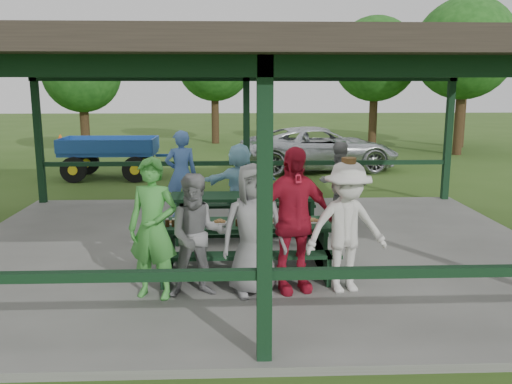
{
  "coord_description": "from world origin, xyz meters",
  "views": [
    {
      "loc": [
        -0.29,
        -8.87,
        2.84
      ],
      "look_at": [
        0.06,
        -0.3,
        1.12
      ],
      "focal_mm": 38.0,
      "sensor_mm": 36.0,
      "label": 1
    }
  ],
  "objects_px": {
    "contestant_green": "(153,229)",
    "contestant_red": "(292,220)",
    "contestant_grey_left": "(198,236)",
    "spectator_blue": "(181,174)",
    "pickup_truck": "(320,149)",
    "spectator_grey": "(337,182)",
    "contestant_grey_mid": "(254,230)",
    "spectator_lblue": "(240,184)",
    "picnic_table_far": "(245,209)",
    "farm_trailer": "(110,157)",
    "picnic_table_near": "(245,241)",
    "contestant_white_fedora": "(347,227)"
  },
  "relations": [
    {
      "from": "picnic_table_far",
      "to": "contestant_grey_left",
      "type": "height_order",
      "value": "contestant_grey_left"
    },
    {
      "from": "picnic_table_far",
      "to": "pickup_truck",
      "type": "relative_size",
      "value": 0.53
    },
    {
      "from": "contestant_grey_left",
      "to": "farm_trailer",
      "type": "distance_m",
      "value": 10.3
    },
    {
      "from": "picnic_table_far",
      "to": "spectator_lblue",
      "type": "bearing_deg",
      "value": 97.24
    },
    {
      "from": "spectator_blue",
      "to": "pickup_truck",
      "type": "xyz_separation_m",
      "value": [
        3.94,
        6.73,
        -0.29
      ]
    },
    {
      "from": "contestant_green",
      "to": "contestant_red",
      "type": "distance_m",
      "value": 1.82
    },
    {
      "from": "picnic_table_near",
      "to": "contestant_grey_left",
      "type": "xyz_separation_m",
      "value": [
        -0.63,
        -0.89,
        0.34
      ]
    },
    {
      "from": "picnic_table_near",
      "to": "contestant_red",
      "type": "xyz_separation_m",
      "value": [
        0.61,
        -0.75,
        0.5
      ]
    },
    {
      "from": "contestant_red",
      "to": "spectator_lblue",
      "type": "height_order",
      "value": "contestant_red"
    },
    {
      "from": "spectator_lblue",
      "to": "spectator_grey",
      "type": "xyz_separation_m",
      "value": [
        1.98,
        0.23,
        -0.01
      ]
    },
    {
      "from": "contestant_grey_mid",
      "to": "spectator_blue",
      "type": "relative_size",
      "value": 0.96
    },
    {
      "from": "spectator_blue",
      "to": "spectator_grey",
      "type": "distance_m",
      "value": 3.21
    },
    {
      "from": "contestant_red",
      "to": "spectator_grey",
      "type": "relative_size",
      "value": 1.22
    },
    {
      "from": "contestant_grey_mid",
      "to": "picnic_table_far",
      "type": "bearing_deg",
      "value": 79.95
    },
    {
      "from": "picnic_table_near",
      "to": "spectator_lblue",
      "type": "distance_m",
      "value": 2.79
    },
    {
      "from": "contestant_grey_mid",
      "to": "contestant_red",
      "type": "relative_size",
      "value": 0.9
    },
    {
      "from": "picnic_table_far",
      "to": "spectator_blue",
      "type": "distance_m",
      "value": 1.97
    },
    {
      "from": "contestant_grey_mid",
      "to": "contestant_green",
      "type": "bearing_deg",
      "value": 171.7
    },
    {
      "from": "picnic_table_near",
      "to": "spectator_blue",
      "type": "xyz_separation_m",
      "value": [
        -1.25,
        3.42,
        0.43
      ]
    },
    {
      "from": "picnic_table_far",
      "to": "contestant_green",
      "type": "relative_size",
      "value": 1.49
    },
    {
      "from": "contestant_red",
      "to": "spectator_blue",
      "type": "relative_size",
      "value": 1.07
    },
    {
      "from": "picnic_table_near",
      "to": "contestant_green",
      "type": "height_order",
      "value": "contestant_green"
    },
    {
      "from": "contestant_white_fedora",
      "to": "spectator_lblue",
      "type": "distance_m",
      "value": 3.82
    },
    {
      "from": "picnic_table_far",
      "to": "contestant_white_fedora",
      "type": "xyz_separation_m",
      "value": [
        1.28,
        -2.79,
        0.4
      ]
    },
    {
      "from": "contestant_green",
      "to": "contestant_grey_mid",
      "type": "height_order",
      "value": "contestant_green"
    },
    {
      "from": "contestant_white_fedora",
      "to": "spectator_blue",
      "type": "bearing_deg",
      "value": 109.39
    },
    {
      "from": "contestant_green",
      "to": "spectator_grey",
      "type": "height_order",
      "value": "contestant_green"
    },
    {
      "from": "spectator_lblue",
      "to": "spectator_grey",
      "type": "height_order",
      "value": "spectator_lblue"
    },
    {
      "from": "picnic_table_far",
      "to": "contestant_red",
      "type": "height_order",
      "value": "contestant_red"
    },
    {
      "from": "pickup_truck",
      "to": "farm_trailer",
      "type": "distance_m",
      "value": 6.75
    },
    {
      "from": "contestant_grey_left",
      "to": "spectator_lblue",
      "type": "distance_m",
      "value": 3.7
    },
    {
      "from": "contestant_grey_left",
      "to": "spectator_lblue",
      "type": "xyz_separation_m",
      "value": [
        0.58,
        3.66,
        -0.0
      ]
    },
    {
      "from": "spectator_blue",
      "to": "contestant_white_fedora",
      "type": "bearing_deg",
      "value": 106.24
    },
    {
      "from": "picnic_table_near",
      "to": "picnic_table_far",
      "type": "distance_m",
      "value": 2.0
    },
    {
      "from": "contestant_grey_left",
      "to": "spectator_blue",
      "type": "height_order",
      "value": "spectator_blue"
    },
    {
      "from": "contestant_grey_left",
      "to": "picnic_table_far",
      "type": "bearing_deg",
      "value": 67.89
    },
    {
      "from": "contestant_grey_left",
      "to": "contestant_red",
      "type": "relative_size",
      "value": 0.83
    },
    {
      "from": "picnic_table_far",
      "to": "spectator_grey",
      "type": "height_order",
      "value": "spectator_grey"
    },
    {
      "from": "contestant_grey_mid",
      "to": "spectator_lblue",
      "type": "height_order",
      "value": "contestant_grey_mid"
    },
    {
      "from": "contestant_red",
      "to": "spectator_blue",
      "type": "distance_m",
      "value": 4.57
    },
    {
      "from": "spectator_grey",
      "to": "farm_trailer",
      "type": "distance_m",
      "value": 8.3
    },
    {
      "from": "contestant_red",
      "to": "spectator_lblue",
      "type": "relative_size",
      "value": 1.2
    },
    {
      "from": "contestant_grey_mid",
      "to": "farm_trailer",
      "type": "xyz_separation_m",
      "value": [
        -4.04,
        9.71,
        -0.31
      ]
    },
    {
      "from": "contestant_grey_left",
      "to": "contestant_grey_mid",
      "type": "height_order",
      "value": "contestant_grey_mid"
    },
    {
      "from": "picnic_table_near",
      "to": "spectator_lblue",
      "type": "bearing_deg",
      "value": 91.07
    },
    {
      "from": "spectator_lblue",
      "to": "spectator_blue",
      "type": "bearing_deg",
      "value": -35.0
    },
    {
      "from": "contestant_grey_mid",
      "to": "contestant_white_fedora",
      "type": "bearing_deg",
      "value": -8.56
    },
    {
      "from": "spectator_grey",
      "to": "pickup_truck",
      "type": "bearing_deg",
      "value": -115.78
    },
    {
      "from": "pickup_truck",
      "to": "picnic_table_near",
      "type": "bearing_deg",
      "value": 157.58
    },
    {
      "from": "contestant_grey_mid",
      "to": "spectator_grey",
      "type": "xyz_separation_m",
      "value": [
        1.83,
        3.85,
        -0.07
      ]
    }
  ]
}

